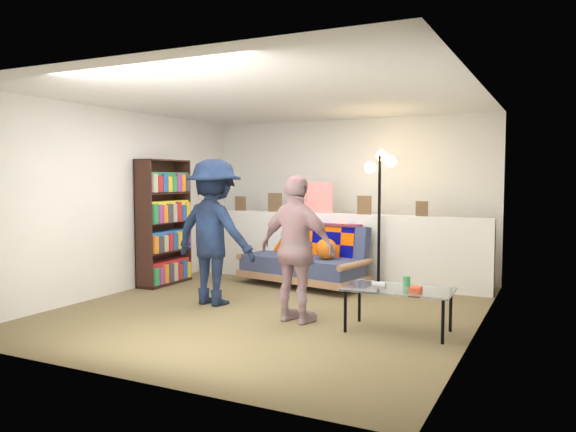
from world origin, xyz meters
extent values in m
plane|color=brown|center=(0.00, 0.00, 0.00)|extent=(5.00, 5.00, 0.00)
cube|color=silver|center=(0.00, 2.50, 1.20)|extent=(4.50, 0.10, 2.40)
cube|color=silver|center=(-2.25, 0.00, 1.20)|extent=(0.10, 5.00, 2.40)
cube|color=silver|center=(2.25, 0.00, 1.20)|extent=(0.10, 5.00, 2.40)
cube|color=white|center=(0.00, 0.00, 2.40)|extent=(4.50, 5.00, 0.10)
cube|color=silver|center=(0.00, 1.80, 0.50)|extent=(4.45, 0.15, 1.00)
cube|color=brown|center=(-1.50, 1.78, 1.11)|extent=(0.18, 0.02, 0.22)
cube|color=brown|center=(-0.90, 1.78, 1.14)|extent=(0.22, 0.02, 0.28)
cube|color=white|center=(-0.20, 1.78, 1.23)|extent=(0.45, 0.02, 0.45)
cube|color=brown|center=(0.50, 1.78, 1.13)|extent=(0.20, 0.02, 0.26)
cube|color=brown|center=(1.30, 1.78, 1.10)|extent=(0.16, 0.02, 0.20)
cube|color=#A2754E|center=(-0.26, 1.40, 0.14)|extent=(1.92, 1.14, 0.09)
cube|color=#374264|center=(-0.27, 1.35, 0.30)|extent=(1.80, 0.98, 0.23)
cube|color=#374264|center=(-0.20, 1.70, 0.59)|extent=(1.71, 0.55, 0.54)
cylinder|color=#A2754E|center=(-1.10, 1.57, 0.38)|extent=(0.24, 0.81, 0.09)
cylinder|color=#A2754E|center=(0.57, 1.23, 0.38)|extent=(0.24, 0.81, 0.09)
cube|color=#050879|center=(-0.22, 1.63, 0.59)|extent=(1.36, 0.36, 0.49)
cube|color=#050879|center=(-0.19, 1.75, 0.85)|extent=(1.39, 0.50, 0.03)
sphere|color=#DB5A13|center=(0.15, 1.27, 0.56)|extent=(0.28, 0.28, 0.28)
cube|color=black|center=(-2.22, 0.65, 0.88)|extent=(0.02, 0.88, 1.76)
cube|color=black|center=(-2.08, 0.22, 0.88)|extent=(0.29, 0.02, 1.76)
cube|color=black|center=(-2.08, 1.08, 0.88)|extent=(0.29, 0.02, 1.76)
cube|color=black|center=(-2.08, 0.65, 1.75)|extent=(0.29, 0.88, 0.02)
cube|color=black|center=(-2.08, 0.65, 0.02)|extent=(0.29, 0.88, 0.04)
cube|color=black|center=(-2.08, 0.65, 0.47)|extent=(0.29, 0.84, 0.02)
cube|color=black|center=(-2.08, 0.65, 0.88)|extent=(0.29, 0.84, 0.02)
cube|color=black|center=(-2.08, 0.65, 1.29)|extent=(0.29, 0.84, 0.02)
cube|color=#B22423|center=(-2.06, 0.65, 0.20)|extent=(0.22, 0.82, 0.29)
cube|color=#2863B0|center=(-2.06, 0.65, 0.63)|extent=(0.22, 0.82, 0.27)
cube|color=yellow|center=(-2.06, 0.65, 1.04)|extent=(0.22, 0.82, 0.29)
cube|color=#2F814F|center=(-2.06, 0.65, 1.45)|extent=(0.22, 0.82, 0.27)
cylinder|color=black|center=(1.10, -0.56, 0.21)|extent=(0.03, 0.03, 0.42)
cylinder|color=black|center=(2.03, -0.53, 0.21)|extent=(0.03, 0.03, 0.42)
cylinder|color=black|center=(1.09, -0.10, 0.21)|extent=(0.03, 0.03, 0.42)
cylinder|color=black|center=(2.02, -0.08, 0.21)|extent=(0.03, 0.03, 0.42)
cube|color=silver|center=(1.56, -0.32, 0.43)|extent=(1.05, 0.60, 0.02)
cube|color=silver|center=(1.35, -0.27, 0.45)|extent=(0.13, 0.06, 0.03)
cube|color=#DC4726|center=(1.75, -0.40, 0.46)|extent=(0.11, 0.15, 0.04)
cylinder|color=#419D56|center=(1.61, -0.19, 0.49)|extent=(0.07, 0.07, 0.10)
cylinder|color=black|center=(0.77, 1.61, 0.02)|extent=(0.31, 0.31, 0.03)
cylinder|color=black|center=(0.77, 1.61, 0.90)|extent=(0.05, 0.05, 1.81)
sphere|color=#FFC672|center=(0.63, 1.63, 1.65)|extent=(0.15, 0.15, 0.15)
sphere|color=#FFC672|center=(0.92, 1.62, 1.72)|extent=(0.15, 0.15, 0.15)
sphere|color=#FFC672|center=(0.76, 1.74, 1.81)|extent=(0.15, 0.15, 0.15)
imported|color=black|center=(-0.74, -0.09, 0.87)|extent=(1.19, 0.77, 1.73)
imported|color=pink|center=(0.51, -0.42, 0.77)|extent=(0.96, 0.52, 1.54)
camera|label=1|loc=(2.98, -5.66, 1.52)|focal=35.00mm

